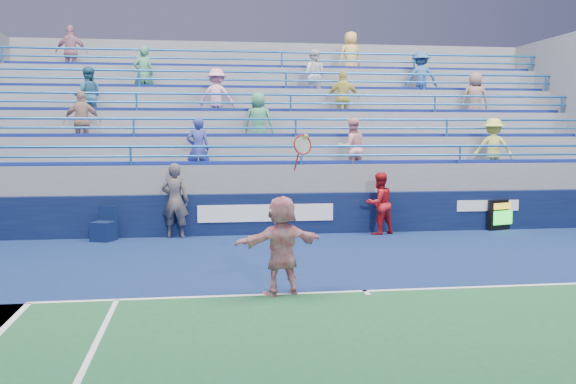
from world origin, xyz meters
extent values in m
plane|color=#333538|center=(0.00, 0.00, 0.00)|extent=(120.00, 120.00, 0.00)
cube|color=#0F204B|center=(0.00, 2.20, 0.01)|extent=(18.00, 8.40, 0.02)
cube|color=white|center=(0.00, 0.00, 0.02)|extent=(11.00, 0.10, 0.01)
cube|color=white|center=(0.00, -0.10, 0.02)|extent=(0.08, 0.30, 0.01)
cube|color=#090E34|center=(0.00, 6.50, 0.55)|extent=(18.00, 0.30, 1.10)
cube|color=white|center=(-1.00, 6.34, 0.60)|extent=(3.60, 0.02, 0.45)
cube|color=white|center=(5.20, 6.34, 0.70)|extent=(1.80, 0.02, 0.30)
cube|color=slate|center=(0.00, 9.45, 0.55)|extent=(18.00, 5.60, 1.10)
cube|color=slate|center=(0.00, 9.45, 0.93)|extent=(18.00, 5.60, 1.85)
cube|color=navy|center=(0.00, 7.10, 1.90)|extent=(17.40, 0.45, 0.10)
cylinder|color=#1F62AC|center=(0.00, 6.70, 2.35)|extent=(18.00, 0.07, 0.07)
cube|color=slate|center=(0.00, 9.95, 1.30)|extent=(18.00, 4.60, 2.60)
cube|color=navy|center=(0.00, 8.10, 2.65)|extent=(17.40, 0.45, 0.10)
cylinder|color=#1F62AC|center=(0.00, 7.70, 3.10)|extent=(18.00, 0.07, 0.07)
cube|color=slate|center=(0.00, 10.45, 1.68)|extent=(18.00, 3.60, 3.35)
cube|color=navy|center=(0.00, 9.10, 3.40)|extent=(17.40, 0.45, 0.10)
cylinder|color=#1F62AC|center=(0.00, 8.70, 3.85)|extent=(18.00, 0.07, 0.07)
cube|color=slate|center=(0.00, 10.95, 2.05)|extent=(18.00, 2.60, 4.10)
cube|color=navy|center=(0.00, 10.10, 4.15)|extent=(17.40, 0.45, 0.10)
cylinder|color=#1F62AC|center=(0.00, 9.70, 4.60)|extent=(18.00, 0.07, 0.07)
cube|color=slate|center=(0.00, 11.45, 2.42)|extent=(18.00, 1.60, 4.85)
cube|color=navy|center=(0.00, 11.10, 4.90)|extent=(17.40, 0.45, 0.10)
cylinder|color=#1F62AC|center=(0.00, 10.70, 5.35)|extent=(18.00, 0.07, 0.07)
imported|color=#B8778F|center=(-6.71, 11.10, 5.28)|extent=(1.01, 0.45, 1.70)
imported|color=#315D95|center=(4.54, 10.10, 4.53)|extent=(1.17, 0.77, 1.70)
imported|color=#418F61|center=(-1.02, 8.10, 3.03)|extent=(0.94, 0.74, 1.70)
imported|color=#F49EC4|center=(-2.18, 9.10, 3.78)|extent=(1.22, 0.88, 1.70)
imported|color=navy|center=(-2.76, 7.10, 2.28)|extent=(0.63, 0.43, 1.70)
imported|color=silver|center=(0.94, 10.10, 4.53)|extent=(0.97, 0.84, 1.70)
imported|color=#3F8A5E|center=(-4.39, 10.10, 4.53)|extent=(0.70, 0.55, 1.70)
imported|color=#A47E6D|center=(-5.93, 8.10, 3.03)|extent=(1.05, 0.57, 1.70)
imported|color=#8A685C|center=(5.98, 9.10, 3.78)|extent=(0.92, 0.70, 1.70)
imported|color=pink|center=(1.49, 7.10, 2.28)|extent=(0.93, 0.78, 1.70)
imported|color=#2B6382|center=(-5.92, 9.10, 3.78)|extent=(0.88, 0.71, 1.70)
imported|color=#CDBE4F|center=(1.70, 9.10, 3.78)|extent=(1.04, 0.55, 1.70)
imported|color=#FFC363|center=(2.40, 11.10, 5.28)|extent=(0.93, 0.71, 1.70)
imported|color=#D9DC55|center=(5.67, 7.10, 2.28)|extent=(1.24, 0.94, 1.70)
cube|color=black|center=(5.77, 6.39, 0.43)|extent=(1.22, 0.50, 0.86)
cube|color=gold|center=(5.77, 6.31, 0.69)|extent=(1.05, 0.02, 0.17)
cube|color=#19E533|center=(5.77, 6.31, 0.36)|extent=(1.05, 0.02, 0.39)
cube|color=#0C183C|center=(-5.13, 5.97, 0.25)|extent=(0.66, 0.66, 0.50)
cube|color=#0C183C|center=(-5.13, 6.20, 0.69)|extent=(0.48, 0.26, 0.39)
imported|color=white|center=(-1.42, 0.03, 0.83)|extent=(1.62, 0.91, 1.67)
torus|color=#AE1B15|center=(-1.07, 0.03, 2.50)|extent=(0.35, 0.20, 0.34)
cylinder|color=#AE1B15|center=(-1.17, 0.03, 2.22)|extent=(0.07, 0.19, 0.30)
sphere|color=yellow|center=(-1.02, -0.02, 2.65)|extent=(0.07, 0.07, 0.07)
imported|color=#141C37|center=(-3.37, 6.25, 0.97)|extent=(0.80, 0.62, 1.95)
imported|color=#B3141A|center=(2.01, 6.08, 0.83)|extent=(0.99, 0.89, 1.67)
camera|label=1|loc=(-2.80, -10.38, 2.67)|focal=40.00mm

